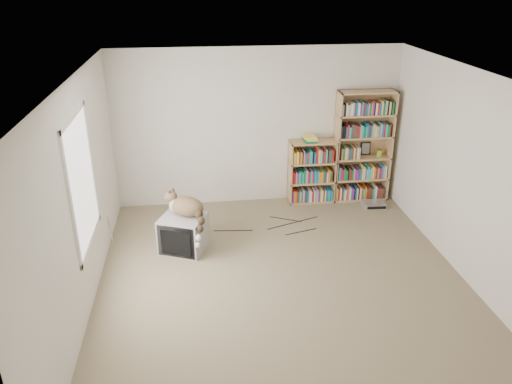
{
  "coord_description": "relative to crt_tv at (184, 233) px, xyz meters",
  "views": [
    {
      "loc": [
        -0.98,
        -5.04,
        3.51
      ],
      "look_at": [
        -0.21,
        1.0,
        0.81
      ],
      "focal_mm": 35.0,
      "sensor_mm": 36.0,
      "label": 1
    }
  ],
  "objects": [
    {
      "name": "cat",
      "position": [
        0.08,
        -0.01,
        0.34
      ],
      "size": [
        0.62,
        0.75,
        0.58
      ],
      "rotation": [
        0.0,
        0.0,
        -0.52
      ],
      "color": "#372716",
      "rests_on": "crt_tv"
    },
    {
      "name": "bookcase_tall",
      "position": [
        2.91,
        1.35,
        0.62
      ],
      "size": [
        0.91,
        0.3,
        1.82
      ],
      "color": "tan",
      "rests_on": "floor"
    },
    {
      "name": "window",
      "position": [
        -1.03,
        -0.81,
        1.16
      ],
      "size": [
        0.02,
        1.22,
        1.52
      ],
      "primitive_type": "cube",
      "color": "white",
      "rests_on": "wall_left"
    },
    {
      "name": "floor_cables",
      "position": [
        1.18,
        0.5,
        -0.24
      ],
      "size": [
        1.2,
        0.7,
        0.01
      ],
      "primitive_type": null,
      "color": "black",
      "rests_on": "floor"
    },
    {
      "name": "wall_back",
      "position": [
        1.21,
        1.49,
        1.01
      ],
      "size": [
        4.5,
        0.02,
        2.5
      ],
      "primitive_type": "cube",
      "color": "silver",
      "rests_on": "floor"
    },
    {
      "name": "dvd_player",
      "position": [
        3.04,
        0.97,
        -0.2
      ],
      "size": [
        0.37,
        0.27,
        0.08
      ],
      "primitive_type": "cube",
      "rotation": [
        0.0,
        0.0,
        -0.06
      ],
      "color": "silver",
      "rests_on": "floor"
    },
    {
      "name": "floor",
      "position": [
        1.21,
        -1.01,
        -0.24
      ],
      "size": [
        4.5,
        5.0,
        0.01
      ],
      "primitive_type": "cube",
      "color": "gray",
      "rests_on": "ground"
    },
    {
      "name": "wall_right",
      "position": [
        3.46,
        -1.01,
        1.01
      ],
      "size": [
        0.02,
        5.0,
        2.5
      ],
      "primitive_type": "cube",
      "color": "silver",
      "rests_on": "floor"
    },
    {
      "name": "framed_print",
      "position": [
        2.99,
        1.43,
        0.6
      ],
      "size": [
        0.16,
        0.05,
        0.21
      ],
      "primitive_type": "cube",
      "rotation": [
        -0.17,
        0.0,
        0.0
      ],
      "color": "black",
      "rests_on": "bookcase_tall"
    },
    {
      "name": "bookcase_short",
      "position": [
        2.09,
        1.35,
        0.24
      ],
      "size": [
        0.76,
        0.3,
        1.04
      ],
      "color": "tan",
      "rests_on": "floor"
    },
    {
      "name": "wall_front",
      "position": [
        1.21,
        -3.51,
        1.01
      ],
      "size": [
        4.5,
        0.02,
        2.5
      ],
      "primitive_type": "cube",
      "color": "silver",
      "rests_on": "floor"
    },
    {
      "name": "book_stack",
      "position": [
        2.03,
        1.34,
        0.84
      ],
      "size": [
        0.22,
        0.29,
        0.09
      ],
      "primitive_type": "cube",
      "color": "#B11718",
      "rests_on": "bookcase_short"
    },
    {
      "name": "wall_left",
      "position": [
        -1.04,
        -1.01,
        1.01
      ],
      "size": [
        0.02,
        5.0,
        2.5
      ],
      "primitive_type": "cube",
      "color": "silver",
      "rests_on": "floor"
    },
    {
      "name": "crt_tv",
      "position": [
        0.0,
        0.0,
        0.0
      ],
      "size": [
        0.72,
        0.69,
        0.49
      ],
      "rotation": [
        0.0,
        0.0,
        -0.39
      ],
      "color": "#A3A3A5",
      "rests_on": "floor"
    },
    {
      "name": "ceiling",
      "position": [
        1.21,
        -1.01,
        2.26
      ],
      "size": [
        4.5,
        5.0,
        0.02
      ],
      "primitive_type": "cube",
      "color": "white",
      "rests_on": "wall_back"
    },
    {
      "name": "green_mug",
      "position": [
        3.19,
        1.33,
        0.55
      ],
      "size": [
        0.09,
        0.09,
        0.1
      ],
      "primitive_type": "cylinder",
      "color": "olive",
      "rests_on": "bookcase_tall"
    },
    {
      "name": "wall_outlet",
      "position": [
        -1.03,
        0.34,
        0.08
      ],
      "size": [
        0.01,
        0.08,
        0.13
      ],
      "primitive_type": "cube",
      "color": "silver",
      "rests_on": "wall_left"
    }
  ]
}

